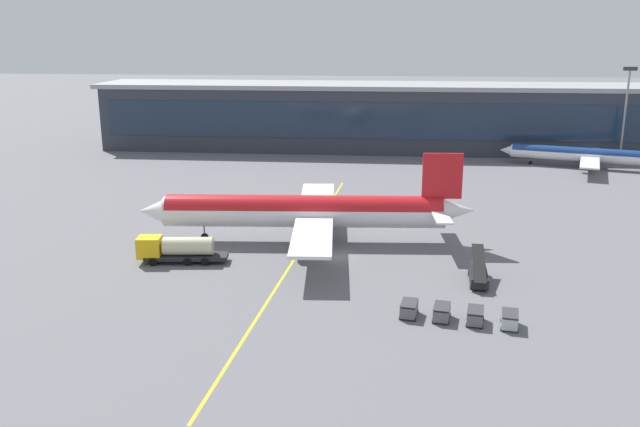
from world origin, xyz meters
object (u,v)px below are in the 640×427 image
Objects in this scene: fuel_tanker at (176,249)px; belt_loader at (478,274)px; main_airliner at (306,211)px; baggage_cart_1 at (442,312)px; baggage_cart_0 at (409,309)px; baggage_cart_2 at (475,316)px; baggage_cart_3 at (510,319)px; commuter_jet_far at (586,155)px.

belt_loader is (35.67, -3.28, -0.76)m from fuel_tanker.
main_airliner reaches higher than baggage_cart_1.
baggage_cart_2 is (6.31, -1.08, 0.00)m from baggage_cart_0.
belt_loader is 2.43× the size of baggage_cart_3.
baggage_cart_3 is (9.46, -1.62, 0.00)m from baggage_cart_0.
main_airliner is 28.79m from baggage_cart_1.
baggage_cart_1 and baggage_cart_3 have the same top height.
main_airliner is 15.59× the size of baggage_cart_3.
fuel_tanker is 30.68m from baggage_cart_0.
baggage_cart_1 is at bearing -114.83° from belt_loader.
main_airliner is at bearing 124.42° from baggage_cart_1.
baggage_cart_2 is at bearing -9.72° from baggage_cart_0.
baggage_cart_1 is at bearing 170.28° from baggage_cart_2.
fuel_tanker is 1.58× the size of belt_loader.
belt_loader is 2.43× the size of baggage_cart_0.
fuel_tanker is 35.83m from belt_loader.
main_airliner is 17.84m from fuel_tanker.
baggage_cart_0 is 86.94m from commuter_jet_far.
baggage_cart_0 is at bearing -25.48° from fuel_tanker.
belt_loader reaches higher than fuel_tanker.
baggage_cart_1 is 0.09× the size of commuter_jet_far.
baggage_cart_2 is 0.09× the size of commuter_jet_far.
baggage_cart_0 and baggage_cart_1 have the same top height.
baggage_cart_3 is at bearing -21.74° from fuel_tanker.
baggage_cart_0 is at bearing 170.28° from baggage_cart_3.
baggage_cart_2 is (-1.68, -10.99, -0.21)m from belt_loader.
baggage_cart_1 is at bearing -55.58° from main_airliner.
fuel_tanker reaches higher than baggage_cart_0.
main_airliner is at bearing 147.98° from belt_loader.
commuter_jet_far is at bearing 65.81° from baggage_cart_1.
fuel_tanker reaches higher than baggage_cart_3.
belt_loader is at bearing 97.28° from baggage_cart_3.
baggage_cart_0 is at bearing -128.87° from belt_loader.
main_airliner is 15.59× the size of baggage_cart_0.
commuter_jet_far reaches higher than baggage_cart_3.
fuel_tanker is at bearing 157.22° from baggage_cart_2.
fuel_tanker is 40.00m from baggage_cart_3.
baggage_cart_0 is 1.00× the size of baggage_cart_3.
belt_loader is 2.43× the size of baggage_cart_2.
baggage_cart_1 is at bearing -24.01° from fuel_tanker.
fuel_tanker is 0.33× the size of commuter_jet_far.
commuter_jet_far reaches higher than baggage_cart_1.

